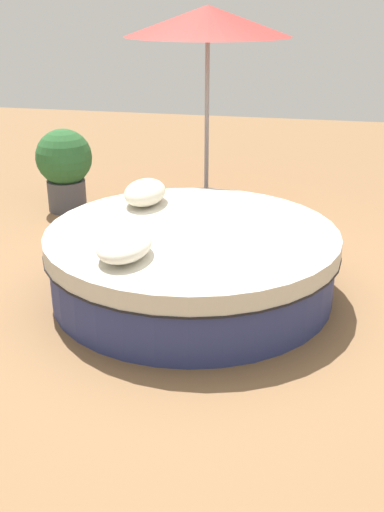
{
  "coord_description": "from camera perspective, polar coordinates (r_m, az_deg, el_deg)",
  "views": [
    {
      "loc": [
        -4.41,
        -0.96,
        2.25
      ],
      "look_at": [
        0.0,
        0.0,
        0.33
      ],
      "focal_mm": 42.92,
      "sensor_mm": 36.0,
      "label": 1
    }
  ],
  "objects": [
    {
      "name": "planter",
      "position": [
        7.01,
        -11.79,
        8.28
      ],
      "size": [
        0.62,
        0.62,
        0.92
      ],
      "color": "#4C4C51",
      "rests_on": "ground_plane"
    },
    {
      "name": "throw_pillow_0",
      "position": [
        5.44,
        -4.4,
        5.94
      ],
      "size": [
        0.54,
        0.35,
        0.21
      ],
      "primitive_type": "ellipsoid",
      "color": "beige",
      "rests_on": "round_bed"
    },
    {
      "name": "ground_plane",
      "position": [
        5.05,
        -0.0,
        -3.45
      ],
      "size": [
        16.0,
        16.0,
        0.0
      ],
      "primitive_type": "plane",
      "color": "olive"
    },
    {
      "name": "round_bed",
      "position": [
        4.93,
        -0.0,
        -0.52
      ],
      "size": [
        2.34,
        2.34,
        0.55
      ],
      "color": "navy",
      "rests_on": "ground_plane"
    },
    {
      "name": "patio_umbrella",
      "position": [
        7.03,
        1.48,
        20.82
      ],
      "size": [
        1.84,
        1.84,
        2.17
      ],
      "color": "#262628",
      "rests_on": "ground_plane"
    },
    {
      "name": "throw_pillow_1",
      "position": [
        4.32,
        -6.33,
        0.99
      ],
      "size": [
        0.56,
        0.37,
        0.18
      ],
      "primitive_type": "ellipsoid",
      "color": "silver",
      "rests_on": "round_bed"
    }
  ]
}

